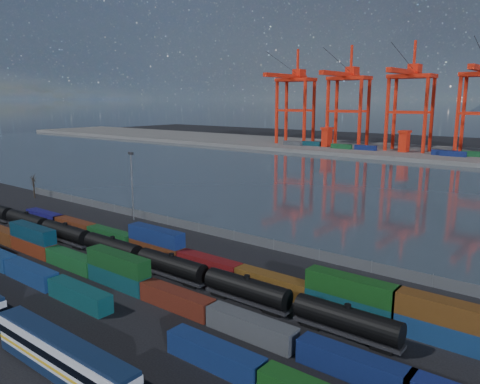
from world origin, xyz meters
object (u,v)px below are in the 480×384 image
Objects in this scene: passenger_train at (64,359)px; bare_tree at (34,186)px; tanker_string at (88,240)px; gantry_cranes at (446,85)px.

bare_tree is (-91.07, 45.77, 1.20)m from passenger_train.
gantry_cranes is at bearing 87.01° from tanker_string.
passenger_train is 228.62m from gantry_cranes.
tanker_string is at bearing 142.86° from passenger_train.
passenger_train is 101.93m from bare_tree.
passenger_train reaches higher than tanker_string.
bare_tree is at bearing 153.31° from passenger_train.
gantry_cranes is (66.42, 179.02, 32.42)m from bare_tree.
gantry_cranes is (10.36, 198.28, 33.80)m from tanker_string.
tanker_string is 16.90× the size of bare_tree.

